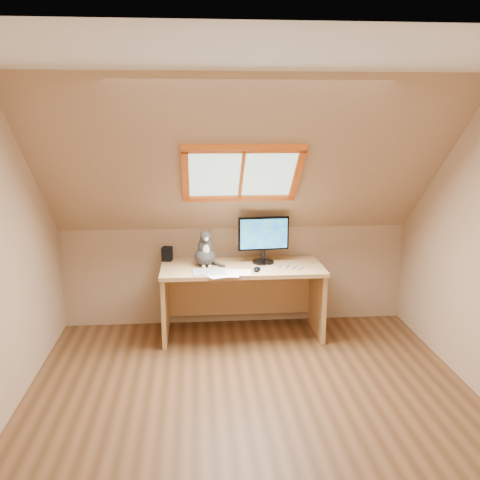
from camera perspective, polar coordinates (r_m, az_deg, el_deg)
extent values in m
plane|color=brown|center=(4.13, 1.48, -17.58)|extent=(3.50, 3.50, 0.00)
cube|color=tan|center=(2.03, 7.25, -13.46)|extent=(3.50, 0.02, 2.40)
cube|color=tan|center=(5.53, -0.48, -3.78)|extent=(3.50, 0.02, 1.00)
cube|color=silver|center=(2.80, 3.63, 19.11)|extent=(3.50, 1.95, 0.02)
cube|color=tan|center=(4.54, 0.25, 7.97)|extent=(3.50, 1.56, 1.41)
cube|color=#B2E0CC|center=(4.62, 0.16, 7.19)|extent=(0.90, 0.53, 0.48)
cube|color=orange|center=(4.62, 0.16, 7.19)|extent=(1.02, 0.64, 0.59)
cube|color=tan|center=(5.13, 0.22, -2.97)|extent=(1.55, 0.68, 0.04)
cube|color=tan|center=(5.23, -7.99, -6.86)|extent=(0.04, 0.61, 0.67)
cube|color=tan|center=(5.35, 8.22, -6.39)|extent=(0.04, 0.61, 0.67)
cube|color=tan|center=(5.53, -0.07, -5.61)|extent=(1.45, 0.03, 0.47)
cylinder|color=black|center=(5.23, 2.48, -2.34)|extent=(0.21, 0.21, 0.02)
cylinder|color=black|center=(5.21, 2.49, -1.64)|extent=(0.03, 0.03, 0.11)
cube|color=black|center=(5.16, 2.52, 0.72)|extent=(0.50, 0.08, 0.32)
cube|color=#061BCC|center=(5.13, 2.57, 0.66)|extent=(0.46, 0.05, 0.29)
ellipsoid|color=#3A3533|center=(5.13, -3.77, -1.76)|extent=(0.24, 0.27, 0.17)
ellipsoid|color=#3A3533|center=(5.09, -3.76, -0.70)|extent=(0.15, 0.15, 0.19)
ellipsoid|color=silver|center=(5.04, -3.64, -1.07)|extent=(0.07, 0.05, 0.11)
ellipsoid|color=#3A3533|center=(5.03, -3.69, 0.35)|extent=(0.12, 0.11, 0.10)
sphere|color=silver|center=(4.99, -3.60, 0.06)|extent=(0.04, 0.04, 0.04)
cone|color=#3A3533|center=(5.03, -4.11, 0.91)|extent=(0.05, 0.05, 0.06)
cone|color=#3A3533|center=(5.04, -3.37, 0.95)|extent=(0.05, 0.05, 0.06)
cube|color=black|center=(5.33, -7.78, -1.48)|extent=(0.11, 0.11, 0.14)
cube|color=#B2B2B7|center=(4.91, -3.34, -3.42)|extent=(0.30, 0.22, 0.01)
ellipsoid|color=black|center=(4.95, 1.83, -3.12)|extent=(0.09, 0.13, 0.04)
cube|color=white|center=(4.86, -1.73, -3.64)|extent=(0.33, 0.27, 0.00)
cube|color=white|center=(4.86, -1.73, -3.62)|extent=(0.32, 0.24, 0.00)
cube|color=white|center=(4.86, -1.73, -3.61)|extent=(0.35, 0.30, 0.00)
cube|color=white|center=(4.86, -1.73, -3.59)|extent=(0.34, 0.28, 0.00)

